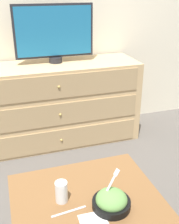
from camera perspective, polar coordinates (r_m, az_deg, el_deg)
ground_plane at (r=3.27m, az=-9.77°, el=-3.28°), size 12.00×12.00×0.00m
wall_back at (r=2.93m, az=-11.76°, el=20.07°), size 12.00×0.05×2.60m
dresser at (r=2.85m, az=-7.12°, el=1.63°), size 1.67×0.54×0.81m
tv at (r=2.73m, az=-7.21°, el=15.74°), size 0.75×0.13×0.54m
coffee_table at (r=1.61m, az=-0.49°, el=-18.72°), size 0.78×0.64×0.47m
takeout_bowl at (r=1.49m, az=4.47°, el=-17.62°), size 0.20×0.20×0.19m
drink_cup at (r=1.52m, az=-5.71°, el=-16.04°), size 0.06×0.06×0.12m
napkin at (r=1.43m, az=0.93°, el=-21.58°), size 0.14×0.14×0.00m
knife at (r=1.49m, az=-4.22°, el=-19.54°), size 0.18×0.03×0.01m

